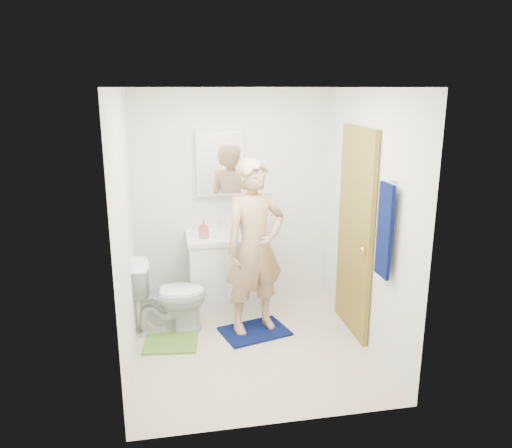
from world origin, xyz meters
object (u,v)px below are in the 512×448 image
(toothbrush_cup, at_px, (245,227))
(man, at_px, (255,247))
(vanity_cabinet, at_px, (223,273))
(medicine_cabinet, at_px, (219,163))
(towel, at_px, (385,231))
(soap_dispenser, at_px, (204,229))
(toilet, at_px, (169,295))

(toothbrush_cup, xyz_separation_m, man, (-0.02, -0.73, -0.01))
(vanity_cabinet, xyz_separation_m, man, (0.24, -0.63, 0.49))
(medicine_cabinet, relative_size, towel, 0.87)
(towel, relative_size, man, 0.46)
(vanity_cabinet, distance_m, soap_dispenser, 0.60)
(vanity_cabinet, relative_size, toilet, 1.06)
(vanity_cabinet, bearing_deg, man, -69.22)
(toilet, distance_m, toothbrush_cup, 1.16)
(vanity_cabinet, relative_size, man, 0.46)
(medicine_cabinet, distance_m, soap_dispenser, 0.75)
(medicine_cabinet, distance_m, toothbrush_cup, 0.76)
(medicine_cabinet, height_order, toilet, medicine_cabinet)
(towel, height_order, man, man)
(toothbrush_cup, relative_size, man, 0.07)
(toilet, height_order, toothbrush_cup, toothbrush_cup)
(medicine_cabinet, distance_m, toilet, 1.53)
(medicine_cabinet, xyz_separation_m, towel, (1.18, -1.71, -0.35))
(toothbrush_cup, bearing_deg, medicine_cabinet, 153.68)
(soap_dispenser, relative_size, man, 0.11)
(toilet, height_order, man, man)
(vanity_cabinet, distance_m, man, 0.84)
(towel, distance_m, man, 1.32)
(soap_dispenser, bearing_deg, vanity_cabinet, 22.66)
(soap_dispenser, relative_size, toothbrush_cup, 1.65)
(towel, relative_size, toothbrush_cup, 6.73)
(vanity_cabinet, relative_size, medicine_cabinet, 1.14)
(vanity_cabinet, distance_m, towel, 2.08)
(vanity_cabinet, distance_m, toilet, 0.77)
(vanity_cabinet, xyz_separation_m, medicine_cabinet, (0.00, 0.22, 1.20))
(toothbrush_cup, distance_m, man, 0.73)
(toilet, distance_m, soap_dispenser, 0.79)
(vanity_cabinet, height_order, soap_dispenser, soap_dispenser)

